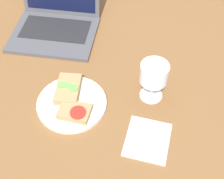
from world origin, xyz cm
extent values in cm
cube|color=brown|center=(0.00, 0.00, 1.50)|extent=(140.00, 140.00, 3.00)
cylinder|color=silver|center=(-7.84, -7.58, 3.71)|extent=(21.73, 21.73, 1.42)
cube|color=#A88456|center=(-9.86, -3.49, 5.53)|extent=(7.99, 12.30, 2.22)
cylinder|color=#6BB74C|center=(-10.29, -2.93, 6.82)|extent=(2.64, 2.64, 0.34)
cylinder|color=#6BB74C|center=(-11.94, -3.15, 6.84)|extent=(2.86, 2.86, 0.39)
cylinder|color=#6BB74C|center=(-8.02, -3.84, 6.86)|extent=(3.13, 3.13, 0.44)
cube|color=#A88456|center=(-5.82, -11.68, 5.39)|extent=(9.95, 7.60, 1.94)
cylinder|color=red|center=(-4.49, -12.68, 6.61)|extent=(4.75, 4.75, 0.50)
cylinder|color=white|center=(16.25, 0.38, 3.20)|extent=(7.24, 7.24, 0.40)
cylinder|color=white|center=(16.25, 0.38, 6.85)|extent=(0.94, 0.94, 6.91)
cylinder|color=white|center=(16.25, 0.38, 13.41)|extent=(8.56, 8.56, 6.21)
cylinder|color=white|center=(16.25, 0.38, 12.17)|extent=(7.88, 7.88, 3.74)
cube|color=#4C4C51|center=(-22.32, 23.72, 3.72)|extent=(31.26, 24.53, 1.43)
cube|color=#232326|center=(-22.32, 25.92, 4.51)|extent=(25.63, 13.49, 0.16)
cube|color=white|center=(16.51, -16.60, 3.20)|extent=(13.69, 15.12, 0.40)
camera|label=1|loc=(13.58, -64.17, 80.64)|focal=50.00mm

